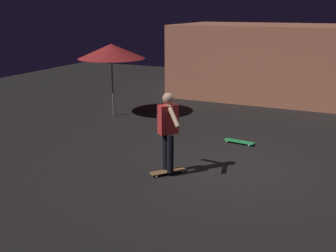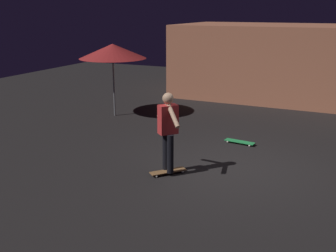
{
  "view_description": "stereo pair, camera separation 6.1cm",
  "coord_description": "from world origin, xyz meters",
  "views": [
    {
      "loc": [
        2.19,
        -8.25,
        3.36
      ],
      "look_at": [
        -1.18,
        -0.92,
        1.05
      ],
      "focal_mm": 44.09,
      "sensor_mm": 36.0,
      "label": 1
    },
    {
      "loc": [
        2.24,
        -8.23,
        3.36
      ],
      "look_at": [
        -1.18,
        -0.92,
        1.05
      ],
      "focal_mm": 44.09,
      "sensor_mm": 36.0,
      "label": 2
    }
  ],
  "objects": [
    {
      "name": "ground_plane",
      "position": [
        0.0,
        0.0,
        0.0
      ],
      "size": [
        28.0,
        28.0,
        0.0
      ],
      "primitive_type": "plane",
      "color": "black"
    },
    {
      "name": "skateboard_ridden",
      "position": [
        -1.18,
        -0.92,
        0.06
      ],
      "size": [
        0.66,
        0.72,
        0.07
      ],
      "color": "olive",
      "rests_on": "ground_plane"
    },
    {
      "name": "skateboard_spare",
      "position": [
        -0.35,
        1.68,
        0.06
      ],
      "size": [
        0.8,
        0.29,
        0.07
      ],
      "color": "green",
      "rests_on": "ground_plane"
    },
    {
      "name": "skater",
      "position": [
        -1.18,
        -0.92,
        1.04
      ],
      "size": [
        0.81,
        0.7,
        1.67
      ],
      "color": "black",
      "rests_on": "skateboard_ridden"
    },
    {
      "name": "low_building",
      "position": [
        0.31,
        8.24,
        1.38
      ],
      "size": [
        9.63,
        4.37,
        2.76
      ],
      "color": "#B76B4C",
      "rests_on": "ground_plane"
    },
    {
      "name": "patio_umbrella",
      "position": [
        -4.82,
        2.8,
        2.07
      ],
      "size": [
        2.1,
        2.1,
        2.3
      ],
      "color": "slate",
      "rests_on": "ground_plane"
    }
  ]
}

